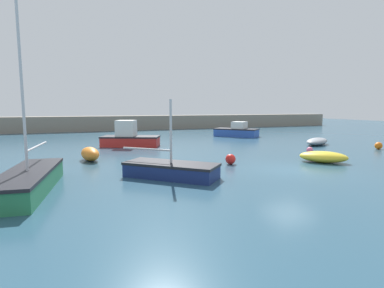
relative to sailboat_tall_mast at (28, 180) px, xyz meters
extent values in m
cube|color=#284C60|center=(12.25, -0.34, -0.56)|extent=(120.00, 120.00, 0.20)
cube|color=gray|center=(12.25, 31.57, 0.58)|extent=(64.37, 3.11, 2.07)
cube|color=#287A4C|center=(0.00, 0.00, -0.10)|extent=(2.28, 5.80, 0.72)
cube|color=black|center=(0.00, 0.00, 0.32)|extent=(2.33, 5.92, 0.12)
cylinder|color=silver|center=(0.00, 0.00, 3.58)|extent=(0.10, 0.10, 6.63)
cylinder|color=silver|center=(0.20, 1.61, 1.13)|extent=(0.49, 3.24, 0.08)
ellipsoid|color=gray|center=(21.63, 7.55, -0.15)|extent=(3.77, 3.06, 0.61)
cube|color=navy|center=(5.90, 0.29, -0.17)|extent=(4.26, 4.16, 0.59)
cube|color=black|center=(5.90, 0.29, 0.19)|extent=(4.34, 4.25, 0.12)
cylinder|color=silver|center=(5.90, 0.29, 1.66)|extent=(0.11, 0.11, 3.06)
cylinder|color=silver|center=(4.95, 1.20, 0.82)|extent=(1.97, 1.88, 0.09)
ellipsoid|color=orange|center=(2.56, 6.43, -0.04)|extent=(1.38, 2.31, 0.84)
cube|color=red|center=(6.11, 12.51, -0.08)|extent=(5.10, 3.71, 0.75)
cube|color=black|center=(6.11, 12.51, 0.35)|extent=(5.20, 3.78, 0.12)
cube|color=silver|center=(5.78, 12.65, 1.02)|extent=(2.03, 2.09, 1.45)
ellipsoid|color=yellow|center=(15.59, 0.74, -0.13)|extent=(2.94, 2.95, 0.67)
cube|color=#2D56B7|center=(18.85, 16.97, -0.07)|extent=(4.72, 4.97, 0.78)
cube|color=black|center=(18.85, 16.97, 0.38)|extent=(4.82, 5.07, 0.12)
cube|color=silver|center=(19.08, 16.70, 0.77)|extent=(2.26, 2.22, 0.91)
sphere|color=orange|center=(24.03, 3.57, -0.18)|extent=(0.56, 0.56, 0.56)
sphere|color=red|center=(10.11, 2.24, -0.16)|extent=(0.59, 0.59, 0.59)
sphere|color=#EA668C|center=(17.40, 3.83, -0.23)|extent=(0.46, 0.46, 0.46)
camera|label=1|loc=(1.83, -12.91, 2.81)|focal=28.00mm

